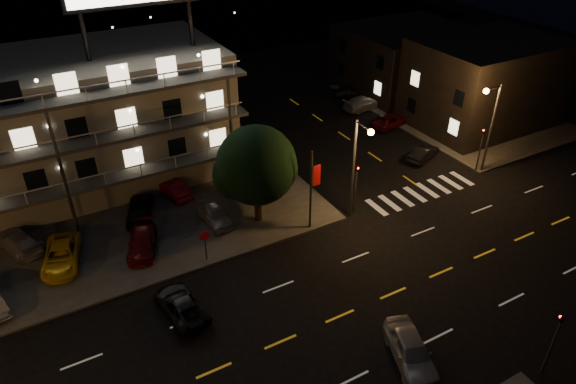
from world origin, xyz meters
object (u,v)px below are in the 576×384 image
side_car_0 (423,153)px  road_car_west (181,305)px  tree (256,167)px  lot_car_4 (214,214)px  lot_car_2 (62,256)px  road_car_east (411,350)px  lot_car_7 (18,242)px

side_car_0 → road_car_west: size_ratio=0.86×
tree → lot_car_4: 4.97m
side_car_0 → lot_car_2: bearing=68.8°
lot_car_2 → road_car_west: (5.43, -7.98, -0.19)m
side_car_0 → road_car_east: bearing=116.0°
lot_car_2 → road_car_west: 9.66m
lot_car_2 → lot_car_7: size_ratio=1.09×
side_car_0 → road_car_west: side_car_0 is taller
side_car_0 → tree: bearing=73.9°
lot_car_2 → lot_car_7: 3.89m
lot_car_2 → road_car_east: size_ratio=1.05×
side_car_0 → road_car_west: bearing=86.1°
tree → lot_car_4: tree is taller
side_car_0 → road_car_west: (-25.57, -7.66, -0.01)m
lot_car_7 → tree: bearing=141.3°
lot_car_4 → road_car_east: size_ratio=0.86×
road_car_east → tree: bearing=114.5°
lot_car_2 → lot_car_4: bearing=12.4°
lot_car_2 → road_car_west: lot_car_2 is taller
lot_car_4 → lot_car_7: lot_car_4 is taller
lot_car_7 → road_car_east: 26.76m
lot_car_7 → road_car_west: size_ratio=0.98×
road_car_west → side_car_0: bearing=-169.5°
lot_car_4 → road_car_east: 17.40m
lot_car_4 → road_car_west: bearing=-127.8°
side_car_0 → road_car_east: size_ratio=0.85×
lot_car_4 → lot_car_2: bearing=174.4°
road_car_east → road_car_west: bearing=155.1°
tree → road_car_west: (-8.14, -6.27, -4.00)m
lot_car_4 → side_car_0: size_ratio=1.01×
road_car_east → road_car_west: size_ratio=1.01×
lot_car_7 → side_car_0: lot_car_7 is taller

